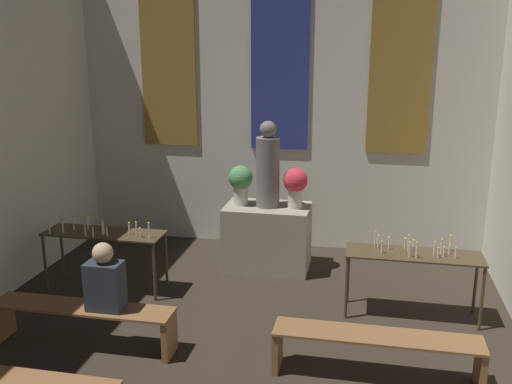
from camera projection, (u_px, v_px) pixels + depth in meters
name	position (u px, v px, depth m)	size (l,w,h in m)	color
wall_back	(280.00, 89.00, 8.33)	(6.26, 0.16, 4.72)	silver
altar	(267.00, 237.00, 7.87)	(1.15, 0.72, 0.89)	gray
statue	(268.00, 168.00, 7.62)	(0.32, 0.32, 1.16)	slate
flower_vase_left	(241.00, 182.00, 7.74)	(0.33, 0.33, 0.54)	beige
flower_vase_right	(295.00, 184.00, 7.60)	(0.33, 0.33, 0.54)	beige
candle_rack_left	(104.00, 238.00, 7.11)	(1.51, 0.47, 0.96)	#473823
candle_rack_right	(414.00, 260.00, 6.40)	(1.51, 0.47, 0.96)	#473823
pew_back_left	(83.00, 317.00, 5.83)	(1.91, 0.36, 0.45)	brown
pew_back_right	(376.00, 347.00, 5.27)	(1.91, 0.36, 0.45)	brown
person_seated	(105.00, 280.00, 5.67)	(0.36, 0.24, 0.70)	#282D38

